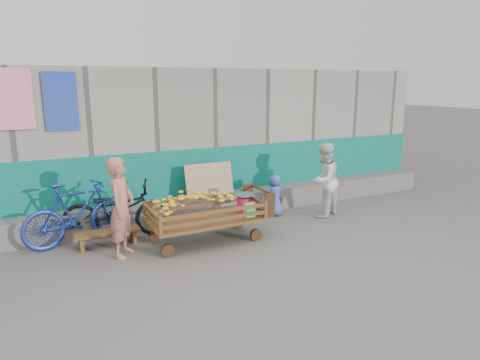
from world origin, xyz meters
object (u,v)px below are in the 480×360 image
bicycle_dark (117,210)px  child (275,196)px  woman (324,180)px  bicycle_blue (77,213)px  banana_cart (203,208)px  vendor_man (121,207)px  bench (108,235)px

bicycle_dark → child: bearing=-75.8°
woman → bicycle_blue: bearing=-33.2°
woman → banana_cart: bearing=-19.9°
vendor_man → bicycle_dark: (0.09, 0.90, -0.30)m
child → bicycle_dark: bicycle_dark is taller
banana_cart → child: size_ratio=2.43×
banana_cart → child: 2.03m
banana_cart → child: banana_cart is taller
bench → bicycle_dark: bearing=56.0°
bench → vendor_man: bearing=-73.6°
child → woman: bearing=150.9°
bench → woman: (4.29, -0.31, 0.57)m
vendor_man → bicycle_dark: vendor_man is taller
child → bicycle_dark: 3.17m
vendor_man → bench: bearing=48.1°
banana_cart → bench: size_ratio=1.97×
banana_cart → bicycle_dark: size_ratio=1.11×
banana_cart → woman: size_ratio=1.38×
banana_cart → bicycle_dark: bicycle_dark is taller
child → bicycle_dark: (-3.16, 0.21, 0.07)m
bicycle_blue → vendor_man: bearing=-158.8°
banana_cart → bench: (-1.53, 0.57, -0.41)m
bicycle_dark → bicycle_blue: (-0.66, -0.03, 0.05)m
bench → bicycle_blue: 0.64m
bicycle_dark → bench: bearing=164.0°
banana_cart → bicycle_dark: bearing=143.7°
banana_cart → bench: bearing=159.4°
banana_cart → bicycle_blue: (-1.94, 0.91, -0.06)m
child → bicycle_blue: size_ratio=0.47×
vendor_man → banana_cart: bearing=-59.9°
woman → bicycle_dark: size_ratio=0.80×
bench → bicycle_blue: bicycle_blue is taller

